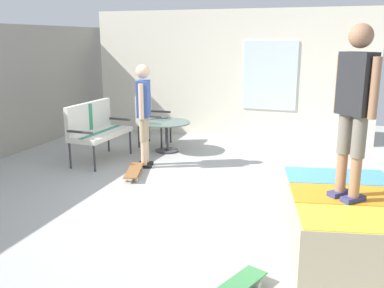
# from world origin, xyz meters

# --- Properties ---
(ground_plane) EXTENTS (12.00, 12.00, 0.10)m
(ground_plane) POSITION_xyz_m (0.00, 0.00, -0.05)
(ground_plane) COLOR #A8A8A3
(house_facade) EXTENTS (0.23, 6.00, 2.68)m
(house_facade) POSITION_xyz_m (3.80, 0.49, 1.34)
(house_facade) COLOR silver
(house_facade) RESTS_ON ground_plane
(skate_ramp) EXTENTS (2.10, 2.23, 0.58)m
(skate_ramp) POSITION_xyz_m (-0.88, -1.91, 0.29)
(skate_ramp) COLOR tan
(skate_ramp) RESTS_ON ground_plane
(patio_bench) EXTENTS (1.28, 0.62, 1.02)m
(patio_bench) POSITION_xyz_m (1.17, 2.23, 0.62)
(patio_bench) COLOR #38383D
(patio_bench) RESTS_ON ground_plane
(patio_chair_near_house) EXTENTS (0.64, 0.57, 1.02)m
(patio_chair_near_house) POSITION_xyz_m (2.49, 1.78, 0.61)
(patio_chair_near_house) COLOR #38383D
(patio_chair_near_house) RESTS_ON ground_plane
(patio_table) EXTENTS (0.90, 0.90, 0.57)m
(patio_table) POSITION_xyz_m (2.12, 1.27, 0.40)
(patio_table) COLOR #38383D
(patio_table) RESTS_ON ground_plane
(person_watching) EXTENTS (0.47, 0.30, 1.69)m
(person_watching) POSITION_xyz_m (1.10, 1.26, 0.99)
(person_watching) COLOR black
(person_watching) RESTS_ON ground_plane
(person_skater) EXTENTS (0.37, 0.37, 1.65)m
(person_skater) POSITION_xyz_m (-1.01, -1.84, 1.54)
(person_skater) COLOR navy
(person_skater) RESTS_ON skate_ramp
(skateboard_by_bench) EXTENTS (0.82, 0.43, 0.10)m
(skateboard_by_bench) POSITION_xyz_m (0.57, 1.21, 0.08)
(skateboard_by_bench) COLOR brown
(skateboard_by_bench) RESTS_ON ground_plane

